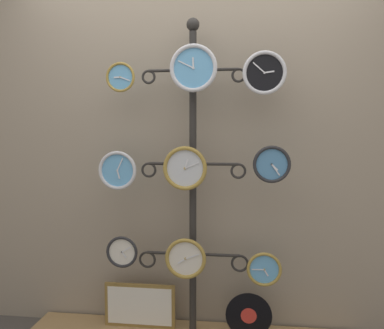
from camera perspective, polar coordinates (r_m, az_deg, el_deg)
name	(u,v)px	position (r m, az deg, el deg)	size (l,w,h in m)	color
shop_wall	(196,131)	(2.59, 0.56, 5.08)	(4.40, 0.04, 2.80)	gray
display_stand	(193,219)	(2.50, 0.14, -8.24)	(0.74, 0.36, 2.12)	#282623
clock_top_left	(121,77)	(2.49, -10.82, 12.92)	(0.19, 0.04, 0.19)	#60A8DB
clock_top_center	(193,68)	(2.36, 0.22, 14.47)	(0.29, 0.04, 0.29)	#60A8DB
clock_top_right	(264,73)	(2.37, 10.98, 13.54)	(0.27, 0.04, 0.27)	black
clock_middle_left	(118,170)	(2.48, -11.26, -0.88)	(0.25, 0.04, 0.25)	#60A8DB
clock_middle_center	(185,168)	(2.36, -1.07, -0.57)	(0.28, 0.04, 0.28)	silver
clock_middle_right	(272,164)	(2.33, 12.05, 0.03)	(0.23, 0.04, 0.23)	#4C84B2
clock_bottom_left	(122,252)	(2.57, -10.59, -12.94)	(0.21, 0.04, 0.21)	silver
clock_bottom_center	(186,258)	(2.45, -0.97, -14.12)	(0.26, 0.04, 0.26)	silver
clock_bottom_right	(264,269)	(2.47, 10.93, -15.38)	(0.22, 0.04, 0.22)	#60A8DB
vinyl_record	(249,316)	(2.63, 8.63, -21.81)	(0.30, 0.01, 0.30)	black
picture_frame	(140,306)	(2.75, -7.97, -20.51)	(0.49, 0.02, 0.30)	olive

